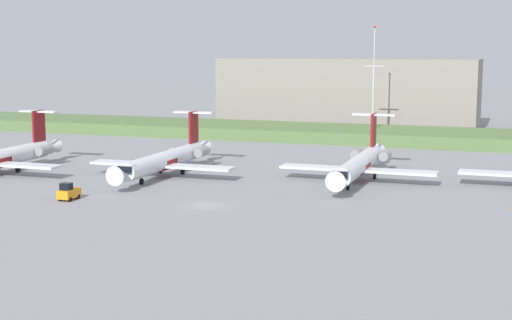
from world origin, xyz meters
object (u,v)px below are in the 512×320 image
object	(u,v)px
regional_jet_third	(166,159)
regional_jet_fourth	(360,163)
antenna_mast	(373,93)
baggage_tug	(68,192)
regional_jet_second	(0,157)

from	to	relation	value
regional_jet_third	regional_jet_fourth	xyz separation A→B (m)	(28.69, 5.65, 0.00)
antenna_mast	baggage_tug	distance (m)	79.45
regional_jet_second	baggage_tug	bearing A→B (deg)	-33.21
regional_jet_third	regional_jet_fourth	world-z (taller)	same
regional_jet_second	regional_jet_fourth	size ratio (longest dim) A/B	1.00
regional_jet_fourth	baggage_tug	size ratio (longest dim) A/B	9.69
antenna_mast	baggage_tug	bearing A→B (deg)	-108.71
regional_jet_second	antenna_mast	xyz separation A→B (m)	(46.67, 60.81, 7.30)
regional_jet_third	baggage_tug	size ratio (longest dim) A/B	9.69
regional_jet_third	antenna_mast	size ratio (longest dim) A/B	1.31
regional_jet_third	baggage_tug	world-z (taller)	regional_jet_third
regional_jet_second	baggage_tug	xyz separation A→B (m)	(21.35, -13.97, -1.53)
regional_jet_second	regional_jet_fourth	world-z (taller)	same
regional_jet_third	antenna_mast	xyz separation A→B (m)	(21.58, 53.96, 7.30)
regional_jet_fourth	antenna_mast	distance (m)	49.38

